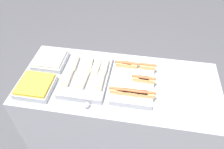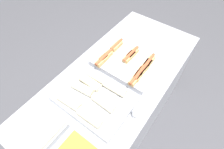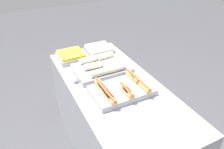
{
  "view_description": "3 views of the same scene",
  "coord_description": "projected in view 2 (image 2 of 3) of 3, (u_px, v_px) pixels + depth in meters",
  "views": [
    {
      "loc": [
        0.15,
        -1.21,
        2.16
      ],
      "look_at": [
        -0.06,
        0.0,
        0.96
      ],
      "focal_mm": 35.0,
      "sensor_mm": 36.0,
      "label": 1
    },
    {
      "loc": [
        -0.67,
        -0.45,
        1.95
      ],
      "look_at": [
        -0.06,
        0.0,
        0.96
      ],
      "focal_mm": 28.0,
      "sensor_mm": 36.0,
      "label": 2
    },
    {
      "loc": [
        1.35,
        -0.71,
        1.96
      ],
      "look_at": [
        -0.06,
        0.0,
        0.96
      ],
      "focal_mm": 35.0,
      "sensor_mm": 36.0,
      "label": 3
    }
  ],
  "objects": [
    {
      "name": "tray_hotdogs",
      "position": [
        126.0,
        64.0,
        1.36
      ],
      "size": [
        0.35,
        0.49,
        0.1
      ],
      "color": "#A8AAB2",
      "rests_on": "counter"
    },
    {
      "name": "ground_plane",
      "position": [
        115.0,
        122.0,
        2.03
      ],
      "size": [
        12.0,
        12.0,
        0.0
      ],
      "primitive_type": "plane",
      "color": "#4C4C51"
    },
    {
      "name": "tray_side_back",
      "position": [
        37.0,
        129.0,
        1.05
      ],
      "size": [
        0.27,
        0.26,
        0.07
      ],
      "color": "#A8AAB2",
      "rests_on": "counter"
    },
    {
      "name": "counter",
      "position": [
        115.0,
        104.0,
        1.68
      ],
      "size": [
        1.63,
        0.73,
        0.88
      ],
      "color": "#A8AAB2",
      "rests_on": "ground_plane"
    },
    {
      "name": "tray_wraps",
      "position": [
        93.0,
        97.0,
        1.17
      ],
      "size": [
        0.35,
        0.51,
        0.11
      ],
      "color": "#A8AAB2",
      "rests_on": "counter"
    },
    {
      "name": "serving_spoon_near",
      "position": [
        134.0,
        116.0,
        1.11
      ],
      "size": [
        0.21,
        0.04,
        0.04
      ],
      "color": "#B2B5BA",
      "rests_on": "counter"
    }
  ]
}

